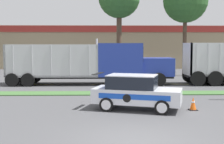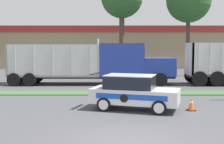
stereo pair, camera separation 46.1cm
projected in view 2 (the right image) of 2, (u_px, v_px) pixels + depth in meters
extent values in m
plane|color=#474749|center=(129.00, 141.00, 10.20)|extent=(600.00, 600.00, 0.00)
cube|color=#3D6633|center=(121.00, 93.00, 20.04)|extent=(120.00, 1.54, 0.06)
cube|color=yellow|center=(40.00, 84.00, 24.79)|extent=(2.40, 0.14, 0.01)
cube|color=yellow|center=(108.00, 84.00, 24.79)|extent=(2.40, 0.14, 0.01)
cube|color=yellow|center=(176.00, 84.00, 24.79)|extent=(2.40, 0.14, 0.01)
cube|color=black|center=(92.00, 77.00, 24.77)|extent=(12.96, 1.39, 0.18)
cube|color=#23389E|center=(158.00, 67.00, 24.70)|extent=(2.49, 2.07, 1.41)
cube|color=#B7B7BC|center=(174.00, 67.00, 24.70)|extent=(0.06, 1.76, 1.20)
cube|color=#23389E|center=(121.00, 60.00, 24.65)|extent=(3.39, 2.52, 2.57)
cube|color=black|center=(143.00, 54.00, 24.61)|extent=(0.04, 2.14, 1.16)
cylinder|color=silver|center=(98.00, 49.00, 23.77)|extent=(0.14, 0.14, 1.63)
cube|color=silver|center=(55.00, 75.00, 24.76)|extent=(7.07, 2.52, 0.12)
cube|color=silver|center=(99.00, 60.00, 24.65)|extent=(0.16, 2.52, 2.42)
cube|color=silver|center=(12.00, 60.00, 24.65)|extent=(0.16, 2.52, 2.42)
cube|color=silver|center=(52.00, 60.00, 23.48)|extent=(7.07, 0.16, 2.42)
cube|color=silver|center=(58.00, 59.00, 25.83)|extent=(7.07, 0.16, 2.42)
cube|color=#B2B2B7|center=(15.00, 61.00, 23.38)|extent=(0.10, 0.04, 2.30)
cube|color=#B2B2B7|center=(33.00, 61.00, 23.38)|extent=(0.10, 0.04, 2.30)
cube|color=#B2B2B7|center=(52.00, 61.00, 23.38)|extent=(0.10, 0.04, 2.30)
cube|color=#B2B2B7|center=(71.00, 61.00, 23.38)|extent=(0.10, 0.04, 2.30)
cube|color=#B2B2B7|center=(90.00, 61.00, 23.38)|extent=(0.10, 0.04, 2.30)
cylinder|color=black|center=(161.00, 80.00, 23.55)|extent=(1.01, 0.30, 1.01)
cylinder|color=black|center=(156.00, 76.00, 26.02)|extent=(1.01, 0.30, 1.01)
cylinder|color=black|center=(14.00, 80.00, 23.54)|extent=(1.01, 0.30, 1.01)
cylinder|color=black|center=(23.00, 76.00, 26.01)|extent=(1.01, 0.30, 1.01)
cylinder|color=black|center=(29.00, 80.00, 23.54)|extent=(1.01, 0.30, 1.01)
cylinder|color=black|center=(37.00, 76.00, 26.02)|extent=(1.01, 0.30, 1.01)
cube|color=silver|center=(189.00, 59.00, 24.49)|extent=(0.16, 2.41, 2.47)
cube|color=#BCBCC1|center=(198.00, 59.00, 23.26)|extent=(0.10, 0.04, 2.35)
cube|color=#BCBCC1|center=(210.00, 59.00, 23.26)|extent=(0.10, 0.04, 2.35)
cube|color=#BCBCC1|center=(222.00, 59.00, 23.26)|extent=(0.10, 0.04, 2.35)
cylinder|color=black|center=(199.00, 79.00, 23.43)|extent=(1.15, 0.30, 1.15)
cylinder|color=black|center=(191.00, 76.00, 25.80)|extent=(1.15, 0.30, 1.15)
cylinder|color=black|center=(217.00, 79.00, 23.43)|extent=(1.15, 0.30, 1.15)
cylinder|color=black|center=(208.00, 76.00, 25.80)|extent=(1.15, 0.30, 1.15)
cylinder|color=black|center=(224.00, 76.00, 25.80)|extent=(1.15, 0.30, 1.15)
cube|color=silver|center=(135.00, 96.00, 15.03)|extent=(4.51, 2.90, 0.70)
cube|color=black|center=(130.00, 82.00, 15.04)|extent=(2.65, 2.14, 0.61)
cube|color=silver|center=(130.00, 75.00, 15.01)|extent=(2.65, 2.14, 0.04)
cube|color=black|center=(96.00, 73.00, 15.52)|extent=(0.60, 1.39, 0.03)
cube|color=blue|center=(131.00, 97.00, 14.18)|extent=(3.20, 0.99, 0.25)
cylinder|color=black|center=(124.00, 98.00, 14.28)|extent=(0.37, 0.12, 0.39)
cylinder|color=black|center=(159.00, 108.00, 13.89)|extent=(0.70, 0.39, 0.67)
cylinder|color=silver|center=(159.00, 108.00, 13.78)|extent=(0.45, 0.15, 0.47)
cylinder|color=black|center=(164.00, 101.00, 15.47)|extent=(0.70, 0.39, 0.67)
cylinder|color=silver|center=(164.00, 101.00, 15.57)|extent=(0.45, 0.15, 0.47)
cylinder|color=black|center=(104.00, 104.00, 14.64)|extent=(0.70, 0.39, 0.67)
cylinder|color=silver|center=(103.00, 105.00, 14.54)|extent=(0.45, 0.15, 0.47)
cylinder|color=black|center=(114.00, 99.00, 16.23)|extent=(0.70, 0.39, 0.67)
cylinder|color=silver|center=(115.00, 98.00, 16.33)|extent=(0.45, 0.15, 0.47)
cube|color=black|center=(191.00, 110.00, 14.90)|extent=(0.40, 0.40, 0.03)
cone|color=#EA5B14|center=(191.00, 103.00, 14.87)|extent=(0.30, 0.30, 0.61)
cylinder|color=white|center=(191.00, 102.00, 14.87)|extent=(0.17, 0.17, 0.07)
cube|color=#9E896B|center=(89.00, 47.00, 46.14)|extent=(39.61, 12.00, 5.61)
cube|color=maroon|center=(85.00, 29.00, 39.90)|extent=(37.63, 0.10, 0.80)
cylinder|color=brown|center=(122.00, 43.00, 30.97)|extent=(0.51, 0.51, 6.66)
cylinder|color=brown|center=(188.00, 44.00, 31.27)|extent=(0.40, 0.40, 6.32)
sphere|color=#2D5B28|center=(189.00, 0.00, 30.89)|extent=(4.44, 4.44, 4.44)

